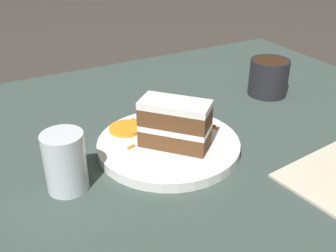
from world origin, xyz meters
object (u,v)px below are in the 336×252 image
at_px(coffee_mug, 269,76).
at_px(cake_slice, 175,124).
at_px(orange_garnish, 125,128).
at_px(plate, 168,145).
at_px(drinking_glass, 66,165).
at_px(cream_dollop, 187,109).

bearing_deg(coffee_mug, cake_slice, -159.05).
distance_m(cake_slice, coffee_mug, 0.33).
relative_size(cake_slice, orange_garnish, 2.08).
bearing_deg(orange_garnish, plate, -54.02).
bearing_deg(drinking_glass, plate, 7.45).
height_order(cake_slice, drinking_glass, cake_slice).
height_order(cream_dollop, drinking_glass, drinking_glass).
distance_m(plate, orange_garnish, 0.09).
bearing_deg(cream_dollop, orange_garnish, 173.87).
xyz_separation_m(drinking_glass, coffee_mug, (0.49, 0.12, 0.00)).
bearing_deg(orange_garnish, cream_dollop, -6.13).
height_order(plate, cake_slice, cake_slice).
bearing_deg(drinking_glass, cake_slice, 1.74).
xyz_separation_m(cake_slice, cream_dollop, (0.07, 0.07, -0.02)).
height_order(orange_garnish, drinking_glass, drinking_glass).
bearing_deg(orange_garnish, coffee_mug, 4.84).
xyz_separation_m(cake_slice, drinking_glass, (-0.18, -0.01, -0.02)).
bearing_deg(drinking_glass, cream_dollop, 17.37).
distance_m(plate, cream_dollop, 0.09).
relative_size(cake_slice, drinking_glass, 1.32).
bearing_deg(plate, cake_slice, -80.64).
height_order(plate, drinking_glass, drinking_glass).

